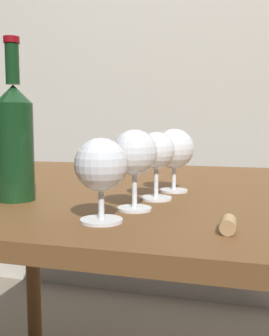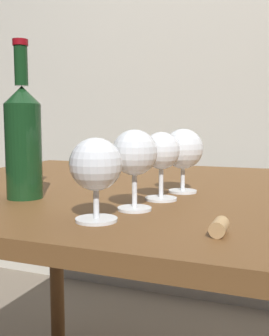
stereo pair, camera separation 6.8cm
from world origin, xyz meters
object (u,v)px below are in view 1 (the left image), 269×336
(cork, at_px, (228,225))
(wine_bottle, at_px, (15,139))
(wine_glass_chardonnay, at_px, (101,166))
(wine_glass_rose, at_px, (174,150))
(wine_glass_merlot, at_px, (134,155))
(wine_glass_white, at_px, (156,153))

(cork, bearing_deg, wine_bottle, 162.86)
(wine_glass_chardonnay, xyz_separation_m, wine_glass_rose, (0.06, 0.30, 0.01))
(wine_glass_merlot, relative_size, cork, 3.33)
(wine_glass_merlot, height_order, wine_bottle, wine_bottle)
(wine_glass_rose, bearing_deg, wine_glass_chardonnay, -101.34)
(wine_glass_chardonnay, height_order, wine_glass_white, wine_glass_white)
(wine_glass_white, bearing_deg, cork, -54.58)
(wine_glass_chardonnay, relative_size, wine_glass_rose, 0.93)
(wine_glass_merlot, distance_m, cork, 0.21)
(wine_glass_rose, height_order, cork, wine_glass_rose)
(cork, bearing_deg, wine_glass_rose, 112.82)
(wine_glass_chardonnay, height_order, cork, wine_glass_chardonnay)
(wine_glass_merlot, relative_size, wine_glass_white, 1.05)
(cork, bearing_deg, wine_glass_white, 125.42)
(wine_glass_merlot, distance_m, wine_bottle, 0.25)
(wine_glass_chardonnay, relative_size, wine_bottle, 0.41)
(wine_glass_merlot, xyz_separation_m, wine_bottle, (-0.25, 0.02, 0.02))
(wine_bottle, height_order, cork, wine_bottle)
(wine_glass_merlot, bearing_deg, wine_glass_rose, 80.63)
(wine_glass_white, distance_m, cork, 0.27)
(wine_glass_merlot, bearing_deg, wine_glass_white, 81.74)
(wine_bottle, bearing_deg, wine_glass_merlot, -5.49)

